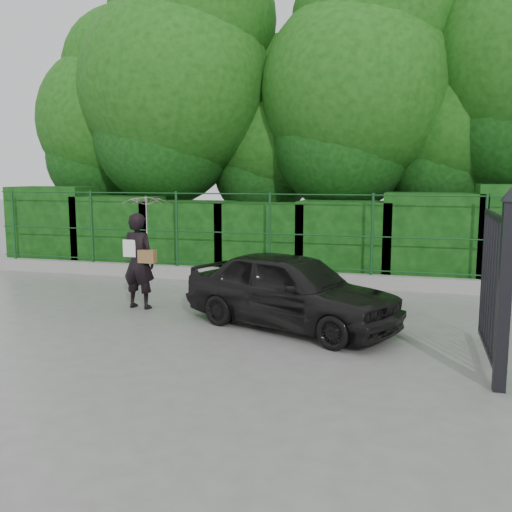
# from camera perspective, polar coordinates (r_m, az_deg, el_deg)

# --- Properties ---
(ground) EXTENTS (80.00, 80.00, 0.00)m
(ground) POSITION_cam_1_polar(r_m,az_deg,el_deg) (9.17, -8.10, -7.70)
(ground) COLOR gray
(kerb) EXTENTS (14.00, 0.25, 0.30)m
(kerb) POSITION_cam_1_polar(r_m,az_deg,el_deg) (13.28, -0.30, -2.00)
(kerb) COLOR #9E9E99
(kerb) RESTS_ON ground
(fence) EXTENTS (14.13, 0.06, 1.80)m
(fence) POSITION_cam_1_polar(r_m,az_deg,el_deg) (13.07, 0.63, 2.48)
(fence) COLOR #14431C
(fence) RESTS_ON kerb
(hedge) EXTENTS (14.20, 1.20, 2.28)m
(hedge) POSITION_cam_1_polar(r_m,az_deg,el_deg) (14.09, 1.22, 2.09)
(hedge) COLOR black
(hedge) RESTS_ON ground
(trees) EXTENTS (17.10, 6.15, 8.08)m
(trees) POSITION_cam_1_polar(r_m,az_deg,el_deg) (16.13, 7.03, 15.68)
(trees) COLOR black
(trees) RESTS_ON ground
(gate) EXTENTS (0.22, 2.33, 2.36)m
(gate) POSITION_cam_1_polar(r_m,az_deg,el_deg) (7.53, 23.13, -2.52)
(gate) COLOR black
(gate) RESTS_ON ground
(woman) EXTENTS (0.93, 0.89, 2.12)m
(woman) POSITION_cam_1_polar(r_m,az_deg,el_deg) (10.77, -11.28, 1.89)
(woman) COLOR black
(woman) RESTS_ON ground
(car) EXTENTS (3.98, 2.79, 1.26)m
(car) POSITION_cam_1_polar(r_m,az_deg,el_deg) (9.35, 3.49, -3.36)
(car) COLOR black
(car) RESTS_ON ground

